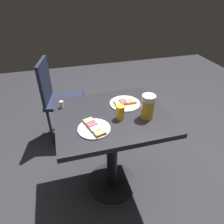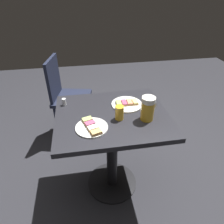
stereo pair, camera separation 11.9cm
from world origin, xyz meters
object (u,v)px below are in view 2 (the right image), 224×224
object	(u,v)px
plate_near	(92,127)
cafe_chair	(65,93)
plate_far	(127,104)
beer_glass_small	(119,113)
salt_shaker	(64,102)
beer_mug	(148,108)

from	to	relation	value
plate_near	cafe_chair	distance (m)	0.98
plate_near	plate_far	world-z (taller)	same
beer_glass_small	salt_shaker	bearing A→B (deg)	56.76
salt_shaker	beer_mug	bearing A→B (deg)	-116.14
plate_near	plate_far	size ratio (longest dim) A/B	0.90
plate_far	beer_mug	bearing A→B (deg)	-154.36
cafe_chair	plate_near	bearing A→B (deg)	25.50
plate_far	beer_glass_small	distance (m)	0.20
plate_near	beer_glass_small	size ratio (longest dim) A/B	2.10
plate_far	cafe_chair	world-z (taller)	cafe_chair
plate_near	beer_mug	xyz separation A→B (m)	(0.04, -0.38, 0.07)
beer_mug	plate_near	bearing A→B (deg)	96.18
beer_glass_small	salt_shaker	distance (m)	0.45
beer_glass_small	cafe_chair	size ratio (longest dim) A/B	0.11
salt_shaker	plate_far	bearing A→B (deg)	-99.38
salt_shaker	plate_near	bearing A→B (deg)	-150.43
beer_mug	cafe_chair	distance (m)	1.12
plate_near	salt_shaker	bearing A→B (deg)	29.57
beer_glass_small	plate_near	bearing A→B (deg)	110.11
beer_mug	cafe_chair	xyz separation A→B (m)	(0.89, 0.60, -0.31)
beer_glass_small	salt_shaker	xyz separation A→B (m)	(0.25, 0.38, -0.02)
plate_near	salt_shaker	size ratio (longest dim) A/B	3.94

